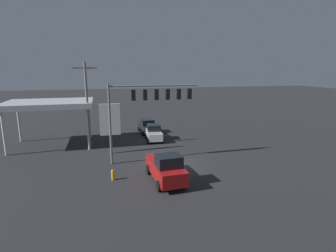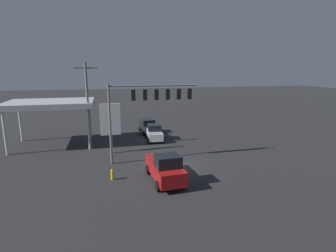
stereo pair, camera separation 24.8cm
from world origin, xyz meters
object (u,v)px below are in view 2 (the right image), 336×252
at_px(utility_pole, 88,104).
at_px(hatchback_crossing, 154,133).
at_px(pickup_parked, 165,168).
at_px(traffic_signal_assembly, 149,100).
at_px(sedan_waiting, 148,126).
at_px(price_sign, 110,121).
at_px(fire_hydrant, 112,175).

relative_size(utility_pole, hatchback_crossing, 2.41).
xyz_separation_m(utility_pole, pickup_parked, (-6.10, 10.38, -3.90)).
bearing_deg(traffic_signal_assembly, sedan_waiting, -98.88).
bearing_deg(hatchback_crossing, price_sign, -49.02).
bearing_deg(price_sign, utility_pole, -43.28).
xyz_separation_m(hatchback_crossing, pickup_parked, (1.56, 12.28, 0.16)).
height_order(price_sign, fire_hydrant, price_sign).
bearing_deg(price_sign, traffic_signal_assembly, 137.78).
bearing_deg(traffic_signal_assembly, utility_pole, -42.63).
bearing_deg(pickup_parked, hatchback_crossing, 169.89).
distance_m(price_sign, sedan_waiting, 10.03).
distance_m(traffic_signal_assembly, price_sign, 5.32).
height_order(sedan_waiting, fire_hydrant, sedan_waiting).
bearing_deg(traffic_signal_assembly, price_sign, -42.22).
distance_m(traffic_signal_assembly, pickup_parked, 6.98).
height_order(pickup_parked, fire_hydrant, pickup_parked).
distance_m(utility_pole, fire_hydrant, 10.37).
height_order(traffic_signal_assembly, pickup_parked, traffic_signal_assembly).
relative_size(utility_pole, fire_hydrant, 10.75).
xyz_separation_m(traffic_signal_assembly, price_sign, (3.53, -3.20, -2.38)).
relative_size(traffic_signal_assembly, fire_hydrant, 9.56).
height_order(utility_pole, fire_hydrant, utility_pole).
bearing_deg(fire_hydrant, hatchback_crossing, -117.15).
bearing_deg(price_sign, hatchback_crossing, -143.57).
distance_m(hatchback_crossing, pickup_parked, 12.38).
xyz_separation_m(price_sign, fire_hydrant, (0.21, 6.98, -3.06)).
distance_m(utility_pole, hatchback_crossing, 8.88).
distance_m(sedan_waiting, fire_hydrant, 16.09).
xyz_separation_m(price_sign, pickup_parked, (-3.86, 8.28, -2.39)).
xyz_separation_m(hatchback_crossing, fire_hydrant, (5.63, 10.99, -0.51)).
bearing_deg(sedan_waiting, price_sign, -36.48).
bearing_deg(sedan_waiting, traffic_signal_assembly, -12.28).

